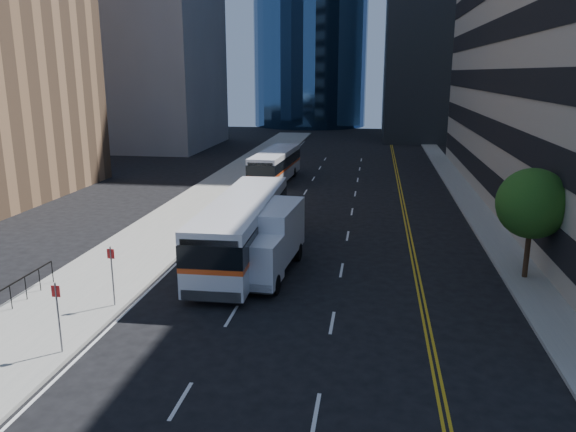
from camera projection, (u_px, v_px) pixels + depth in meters
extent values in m
plane|color=black|center=(314.00, 346.00, 19.82)|extent=(160.00, 160.00, 0.00)
cube|color=gray|center=(218.00, 191.00, 45.28)|extent=(5.00, 90.00, 0.15)
cube|color=gray|center=(468.00, 199.00, 42.41)|extent=(2.00, 90.00, 0.15)
cube|color=gray|center=(136.00, 5.00, 69.37)|extent=(18.00, 18.00, 35.00)
cylinder|color=#332114|center=(527.00, 254.00, 25.84)|extent=(0.24, 0.24, 2.20)
sphere|color=#174F16|center=(532.00, 203.00, 25.24)|extent=(3.20, 3.20, 3.20)
cube|color=silver|center=(243.00, 243.00, 28.59)|extent=(2.91, 12.55, 1.15)
cube|color=#E74815|center=(243.00, 230.00, 28.42)|extent=(2.93, 12.57, 0.23)
cube|color=black|center=(243.00, 219.00, 28.28)|extent=(2.93, 12.57, 0.94)
cube|color=silver|center=(242.00, 204.00, 28.08)|extent=(2.91, 12.55, 0.52)
cylinder|color=black|center=(199.00, 275.00, 25.25)|extent=(0.33, 1.05, 1.04)
cylinder|color=black|center=(253.00, 278.00, 24.93)|extent=(0.33, 1.05, 1.04)
cylinder|color=black|center=(235.00, 232.00, 32.05)|extent=(0.33, 1.05, 1.04)
cylinder|color=black|center=(277.00, 234.00, 31.73)|extent=(0.33, 1.05, 1.04)
cube|color=silver|center=(276.00, 173.00, 49.11)|extent=(2.87, 10.86, 0.99)
cube|color=#D24213|center=(276.00, 167.00, 48.96)|extent=(2.89, 10.88, 0.20)
cube|color=black|center=(276.00, 161.00, 48.84)|extent=(2.89, 10.88, 0.81)
cube|color=silver|center=(276.00, 153.00, 48.67)|extent=(2.87, 10.86, 0.45)
cylinder|color=black|center=(255.00, 184.00, 46.34)|extent=(0.31, 0.91, 0.90)
cylinder|color=black|center=(279.00, 185.00, 45.93)|extent=(0.31, 0.91, 0.90)
cylinder|color=black|center=(272.00, 171.00, 52.12)|extent=(0.31, 0.91, 0.90)
cylinder|color=black|center=(294.00, 172.00, 51.71)|extent=(0.31, 0.91, 0.90)
cube|color=white|center=(254.00, 262.00, 24.48)|extent=(2.40, 2.23, 1.97)
cube|color=black|center=(248.00, 260.00, 23.55)|extent=(2.05, 0.22, 1.03)
cube|color=white|center=(273.00, 229.00, 27.44)|extent=(2.59, 4.66, 2.44)
cube|color=black|center=(268.00, 263.00, 26.81)|extent=(2.12, 6.29, 0.23)
cylinder|color=black|center=(231.00, 281.00, 24.76)|extent=(0.33, 0.92, 0.90)
cylinder|color=black|center=(275.00, 285.00, 24.31)|extent=(0.33, 0.92, 0.90)
cylinder|color=black|center=(260.00, 249.00, 29.17)|extent=(0.33, 0.92, 0.90)
cylinder|color=black|center=(298.00, 252.00, 28.73)|extent=(0.33, 0.92, 0.90)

